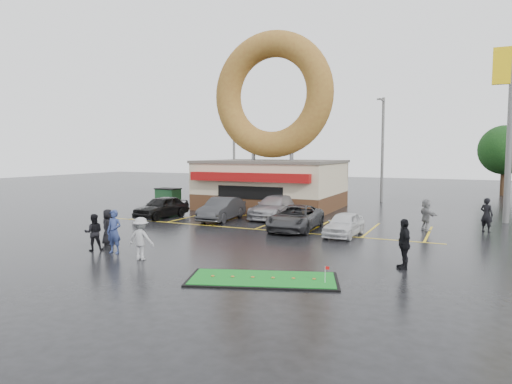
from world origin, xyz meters
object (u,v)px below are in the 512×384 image
at_px(person_blue, 114,231).
at_px(dumpster, 168,197).
at_px(streetlight_left, 234,147).
at_px(car_silver, 275,207).
at_px(shell_sign, 511,101).
at_px(streetlight_mid, 382,147).
at_px(putting_green, 263,279).
at_px(car_black, 162,207).
at_px(car_grey, 296,218).
at_px(donut_shop, 272,150).
at_px(car_dgrey, 222,209).
at_px(car_white, 344,224).
at_px(person_cameraman, 404,244).

xyz_separation_m(person_blue, dumpster, (-8.59, 15.78, -0.28)).
xyz_separation_m(streetlight_left, car_silver, (9.34, -11.92, -4.05)).
relative_size(shell_sign, streetlight_mid, 1.18).
bearing_deg(dumpster, streetlight_left, 84.80).
relative_size(person_blue, putting_green, 0.34).
height_order(car_black, car_grey, car_black).
bearing_deg(putting_green, car_black, 138.63).
bearing_deg(donut_shop, streetlight_left, 135.22).
height_order(donut_shop, car_dgrey, donut_shop).
distance_m(shell_sign, car_grey, 14.96).
height_order(car_dgrey, dumpster, car_dgrey).
xyz_separation_m(car_grey, dumpster, (-13.64, 6.97, -0.03)).
bearing_deg(car_grey, car_silver, 123.81).
relative_size(car_dgrey, putting_green, 0.81).
relative_size(car_silver, car_white, 1.40).
bearing_deg(streetlight_left, person_blue, -73.83).
xyz_separation_m(streetlight_mid, person_blue, (-6.88, -25.56, -3.85)).
relative_size(car_black, car_dgrey, 0.95).
xyz_separation_m(car_black, car_dgrey, (4.17, 0.67, 0.01)).
relative_size(streetlight_mid, car_silver, 1.79).
xyz_separation_m(streetlight_left, dumpster, (-1.47, -8.78, -4.13)).
relative_size(donut_shop, shell_sign, 1.27).
bearing_deg(car_silver, car_grey, -49.96).
relative_size(streetlight_mid, putting_green, 1.64).
xyz_separation_m(car_dgrey, car_grey, (5.47, -1.37, -0.05)).
xyz_separation_m(streetlight_left, streetlight_mid, (14.00, 1.00, 0.00)).
xyz_separation_m(car_white, putting_green, (-0.46, -9.28, -0.57)).
relative_size(streetlight_left, car_grey, 1.85).
bearing_deg(person_blue, car_black, 110.85).
relative_size(car_black, putting_green, 0.77).
height_order(shell_sign, streetlight_mid, shell_sign).
bearing_deg(donut_shop, person_blue, -89.61).
relative_size(car_dgrey, car_white, 1.23).
xyz_separation_m(shell_sign, dumpster, (-24.47, -0.87, -6.73)).
bearing_deg(putting_green, car_dgrey, 124.96).
relative_size(shell_sign, car_grey, 2.17).
xyz_separation_m(car_white, dumpster, (-16.55, 7.63, 0.04)).
bearing_deg(car_dgrey, car_black, -175.14).
bearing_deg(car_black, putting_green, -36.26).
distance_m(donut_shop, dumpster, 9.47).
relative_size(streetlight_left, car_silver, 1.79).
bearing_deg(car_silver, streetlight_left, 131.75).
height_order(donut_shop, car_grey, donut_shop).
bearing_deg(shell_sign, car_grey, -144.13).
xyz_separation_m(streetlight_left, person_cameraman, (18.73, -22.09, -3.84)).
bearing_deg(person_cameraman, putting_green, -72.97).
xyz_separation_m(shell_sign, person_blue, (-15.88, -16.64, -6.44)).
bearing_deg(car_silver, person_cameraman, -43.63).
relative_size(car_silver, person_blue, 2.69).
bearing_deg(car_black, dumpster, 127.67).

